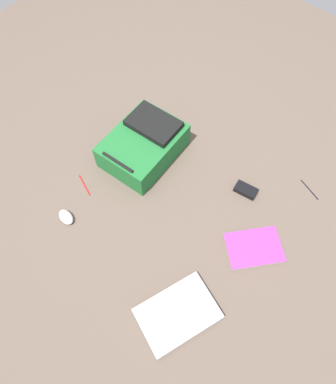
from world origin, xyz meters
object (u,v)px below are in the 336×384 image
(power_brick, at_px, (246,190))
(pen_blue, at_px, (85,185))
(laptop, at_px, (178,313))
(book_manual, at_px, (254,248))
(backpack, at_px, (144,144))
(pen_black, at_px, (310,189))
(computer_mouse, at_px, (66,217))

(power_brick, bearing_deg, pen_blue, 130.21)
(laptop, xyz_separation_m, power_brick, (0.70, 0.15, -0.00))
(book_manual, bearing_deg, backpack, 86.79)
(backpack, bearing_deg, pen_black, -62.29)
(backpack, distance_m, computer_mouse, 0.56)
(laptop, xyz_separation_m, pen_blue, (0.15, 0.80, -0.01))
(pen_black, bearing_deg, book_manual, 176.86)
(computer_mouse, xyz_separation_m, power_brick, (0.74, -0.57, -0.00))
(backpack, height_order, pen_black, backpack)
(book_manual, relative_size, power_brick, 2.74)
(book_manual, distance_m, power_brick, 0.31)
(book_manual, bearing_deg, pen_blue, 110.35)
(computer_mouse, bearing_deg, laptop, -80.31)
(book_manual, relative_size, computer_mouse, 3.37)
(backpack, distance_m, pen_black, 0.91)
(pen_black, bearing_deg, computer_mouse, 140.25)
(book_manual, distance_m, pen_blue, 0.92)
(pen_black, bearing_deg, laptop, 174.41)
(laptop, relative_size, pen_black, 2.88)
(backpack, height_order, computer_mouse, backpack)
(laptop, distance_m, book_manual, 0.48)
(book_manual, height_order, pen_blue, book_manual)
(laptop, xyz_separation_m, computer_mouse, (-0.04, 0.72, 0.00))
(backpack, xyz_separation_m, pen_blue, (-0.36, 0.09, -0.08))
(pen_black, bearing_deg, power_brick, 134.42)
(computer_mouse, xyz_separation_m, pen_black, (0.97, -0.81, -0.02))
(power_brick, xyz_separation_m, pen_black, (0.24, -0.24, -0.01))
(power_brick, bearing_deg, laptop, -167.80)
(laptop, bearing_deg, computer_mouse, 92.85)
(pen_blue, bearing_deg, backpack, -13.68)
(backpack, distance_m, laptop, 0.88)
(computer_mouse, relative_size, power_brick, 0.81)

